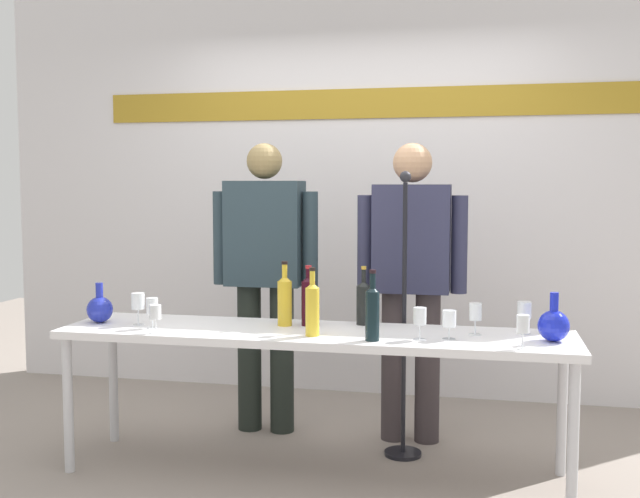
% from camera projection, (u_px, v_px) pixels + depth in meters
% --- Properties ---
extents(ground_plane, '(10.00, 10.00, 0.00)m').
position_uv_depth(ground_plane, '(314.00, 473.00, 3.84)').
color(ground_plane, gray).
extents(back_wall, '(5.25, 0.11, 3.00)m').
position_uv_depth(back_wall, '(364.00, 178.00, 5.25)').
color(back_wall, silver).
rests_on(back_wall, ground).
extents(display_table, '(2.56, 0.58, 0.73)m').
position_uv_depth(display_table, '(314.00, 342.00, 3.78)').
color(display_table, white).
rests_on(display_table, ground).
extents(decanter_blue_left, '(0.14, 0.14, 0.21)m').
position_uv_depth(decanter_blue_left, '(100.00, 309.00, 3.99)').
color(decanter_blue_left, '#202BA2').
rests_on(decanter_blue_left, display_table).
extents(decanter_blue_right, '(0.15, 0.15, 0.23)m').
position_uv_depth(decanter_blue_right, '(554.00, 325.00, 3.51)').
color(decanter_blue_right, '#1825BE').
rests_on(decanter_blue_right, display_table).
extents(presenter_left, '(0.63, 0.22, 1.69)m').
position_uv_depth(presenter_left, '(265.00, 267.00, 4.43)').
color(presenter_left, black).
rests_on(presenter_left, ground).
extents(presenter_right, '(0.61, 0.22, 1.69)m').
position_uv_depth(presenter_right, '(411.00, 271.00, 4.25)').
color(presenter_right, '#383032').
rests_on(presenter_right, ground).
extents(wine_bottle_0, '(0.07, 0.07, 0.31)m').
position_uv_depth(wine_bottle_0, '(309.00, 299.00, 3.91)').
color(wine_bottle_0, black).
rests_on(wine_bottle_0, display_table).
extents(wine_bottle_1, '(0.07, 0.07, 0.30)m').
position_uv_depth(wine_bottle_1, '(364.00, 301.00, 3.93)').
color(wine_bottle_1, black).
rests_on(wine_bottle_1, display_table).
extents(wine_bottle_2, '(0.07, 0.07, 0.33)m').
position_uv_depth(wine_bottle_2, '(372.00, 311.00, 3.52)').
color(wine_bottle_2, black).
rests_on(wine_bottle_2, display_table).
extents(wine_bottle_3, '(0.07, 0.07, 0.33)m').
position_uv_depth(wine_bottle_3, '(285.00, 299.00, 3.90)').
color(wine_bottle_3, gold).
rests_on(wine_bottle_3, display_table).
extents(wine_bottle_4, '(0.07, 0.07, 0.33)m').
position_uv_depth(wine_bottle_4, '(312.00, 307.00, 3.64)').
color(wine_bottle_4, gold).
rests_on(wine_bottle_4, display_table).
extents(wine_glass_left_0, '(0.06, 0.06, 0.14)m').
position_uv_depth(wine_glass_left_0, '(155.00, 313.00, 3.71)').
color(wine_glass_left_0, white).
rests_on(wine_glass_left_0, display_table).
extents(wine_glass_left_1, '(0.06, 0.06, 0.15)m').
position_uv_depth(wine_glass_left_1, '(152.00, 307.00, 3.83)').
color(wine_glass_left_1, white).
rests_on(wine_glass_left_1, display_table).
extents(wine_glass_left_2, '(0.07, 0.07, 0.17)m').
position_uv_depth(wine_glass_left_2, '(138.00, 302.00, 3.92)').
color(wine_glass_left_2, white).
rests_on(wine_glass_left_2, display_table).
extents(wine_glass_right_0, '(0.07, 0.07, 0.16)m').
position_uv_depth(wine_glass_right_0, '(524.00, 311.00, 3.69)').
color(wine_glass_right_0, white).
rests_on(wine_glass_right_0, display_table).
extents(wine_glass_right_1, '(0.06, 0.06, 0.15)m').
position_uv_depth(wine_glass_right_1, '(523.00, 325.00, 3.35)').
color(wine_glass_right_1, white).
rests_on(wine_glass_right_1, display_table).
extents(wine_glass_right_2, '(0.07, 0.07, 0.14)m').
position_uv_depth(wine_glass_right_2, '(449.00, 319.00, 3.56)').
color(wine_glass_right_2, white).
rests_on(wine_glass_right_2, display_table).
extents(wine_glass_right_3, '(0.06, 0.06, 0.15)m').
position_uv_depth(wine_glass_right_3, '(475.00, 313.00, 3.66)').
color(wine_glass_right_3, white).
rests_on(wine_glass_right_3, display_table).
extents(wine_glass_right_4, '(0.06, 0.06, 0.15)m').
position_uv_depth(wine_glass_right_4, '(420.00, 317.00, 3.55)').
color(wine_glass_right_4, white).
rests_on(wine_glass_right_4, display_table).
extents(microphone_stand, '(0.20, 0.20, 1.53)m').
position_uv_depth(microphone_stand, '(404.00, 362.00, 4.05)').
color(microphone_stand, black).
rests_on(microphone_stand, ground).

